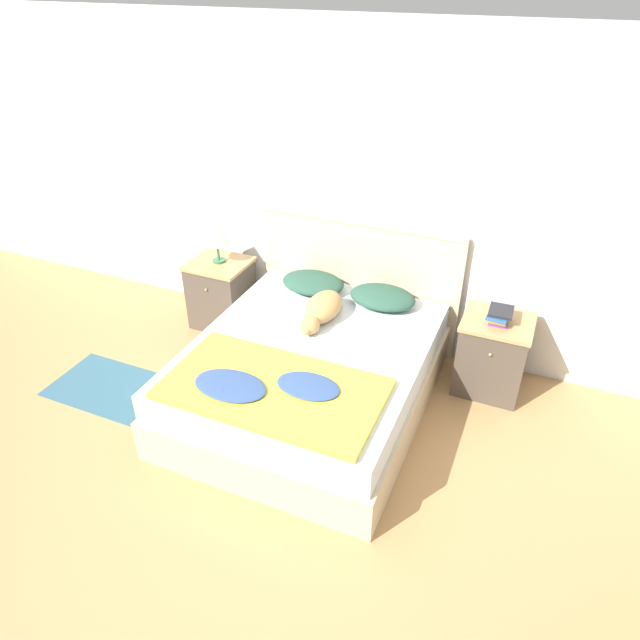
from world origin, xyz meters
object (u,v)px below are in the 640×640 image
at_px(nightstand_left, 222,293).
at_px(nightstand_right, 492,355).
at_px(pillow_right, 382,297).
at_px(dog, 322,309).
at_px(table_lamp, 216,235).
at_px(book_stack, 500,315).
at_px(bed, 309,376).
at_px(pillow_left, 313,283).

distance_m(nightstand_left, nightstand_right, 2.39).
bearing_deg(pillow_right, nightstand_left, -179.37).
relative_size(dog, table_lamp, 1.90).
distance_m(pillow_right, book_stack, 0.90).
relative_size(bed, table_lamp, 5.86).
height_order(nightstand_right, book_stack, book_stack).
bearing_deg(nightstand_right, dog, -163.74).
distance_m(nightstand_right, dog, 1.34).
distance_m(pillow_left, book_stack, 1.50).
bearing_deg(book_stack, pillow_left, 178.76).
bearing_deg(pillow_right, nightstand_right, -1.04).
distance_m(bed, book_stack, 1.45).
bearing_deg(pillow_left, book_stack, -1.24).
height_order(nightstand_left, pillow_left, pillow_left).
relative_size(nightstand_left, dog, 0.97).
bearing_deg(dog, pillow_left, 122.37).
bearing_deg(nightstand_left, dog, -17.80).
bearing_deg(book_stack, nightstand_left, 179.61).
bearing_deg(table_lamp, nightstand_left, -90.00).
bearing_deg(book_stack, dog, -164.43).
relative_size(dog, book_stack, 2.77).
bearing_deg(table_lamp, bed, -31.86).
xyz_separation_m(pillow_right, book_stack, (0.90, -0.03, 0.07)).
relative_size(bed, dog, 3.09).
distance_m(pillow_right, dog, 0.52).
distance_m(nightstand_right, table_lamp, 2.45).
height_order(nightstand_left, dog, dog).
distance_m(bed, pillow_right, 0.87).
distance_m(nightstand_left, dog, 1.23).
xyz_separation_m(nightstand_left, table_lamp, (0.00, 0.01, 0.56)).
height_order(nightstand_left, book_stack, book_stack).
xyz_separation_m(nightstand_right, table_lamp, (-2.39, 0.01, 0.56)).
bearing_deg(pillow_right, table_lamp, -179.89).
distance_m(nightstand_left, pillow_left, 0.94).
bearing_deg(nightstand_right, pillow_right, 178.96).
xyz_separation_m(dog, table_lamp, (-1.14, 0.38, 0.25)).
height_order(bed, pillow_right, pillow_right).
distance_m(bed, table_lamp, 1.53).
relative_size(pillow_left, pillow_right, 1.00).
bearing_deg(nightstand_right, book_stack, -88.66).
height_order(bed, nightstand_left, nightstand_left).
relative_size(nightstand_right, table_lamp, 1.84).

